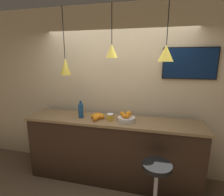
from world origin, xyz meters
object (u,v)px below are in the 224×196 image
object	(u,v)px
bar_stool	(156,179)
fruit_bowl	(126,118)
juice_bottle	(81,110)
spread_jar	(110,117)
mounted_tv	(190,63)

from	to	relation	value
bar_stool	fruit_bowl	size ratio (longest dim) A/B	2.77
fruit_bowl	juice_bottle	size ratio (longest dim) A/B	0.95
fruit_bowl	spread_jar	world-z (taller)	fruit_bowl
spread_jar	mounted_tv	size ratio (longest dim) A/B	0.14
mounted_tv	bar_stool	bearing A→B (deg)	-114.80
bar_stool	mounted_tv	world-z (taller)	mounted_tv
bar_stool	mounted_tv	bearing A→B (deg)	65.20
fruit_bowl	spread_jar	bearing A→B (deg)	-179.16
bar_stool	fruit_bowl	xyz separation A→B (m)	(-0.48, 0.53, 0.61)
spread_jar	bar_stool	bearing A→B (deg)	-35.59
fruit_bowl	mounted_tv	size ratio (longest dim) A/B	0.34
bar_stool	fruit_bowl	distance (m)	0.94
fruit_bowl	juice_bottle	xyz separation A→B (m)	(-0.75, -0.00, 0.07)
spread_jar	fruit_bowl	bearing A→B (deg)	0.84
juice_bottle	spread_jar	bearing A→B (deg)	0.00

